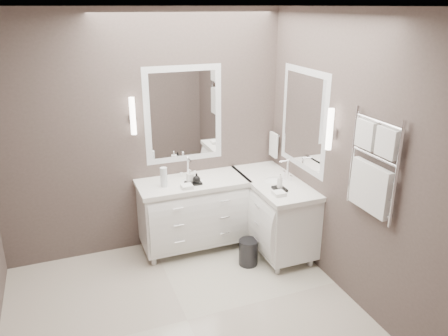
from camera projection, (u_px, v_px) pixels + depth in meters
name	position (u px, v px, depth m)	size (l,w,h in m)	color
floor	(187.00, 320.00, 4.00)	(3.20, 3.00, 0.01)	beige
ceiling	(176.00, 5.00, 3.05)	(3.20, 3.00, 0.01)	white
wall_back	(145.00, 135.00, 4.84)	(3.20, 0.01, 2.70)	#4D413E
wall_front	(265.00, 291.00, 2.21)	(3.20, 0.01, 2.70)	#4D413E
wall_right	(348.00, 160.00, 4.07)	(0.01, 3.00, 2.70)	#4D413E
vanity_back	(193.00, 210.00, 5.05)	(1.24, 0.59, 0.97)	white
vanity_right	(273.00, 209.00, 5.06)	(0.59, 1.24, 0.97)	white
mirror_back	(184.00, 115.00, 4.91)	(0.90, 0.02, 1.10)	white
mirror_right	(304.00, 120.00, 4.69)	(0.02, 0.90, 1.10)	white
sconce_back	(133.00, 117.00, 4.64)	(0.06, 0.06, 0.40)	white
sconce_right	(330.00, 130.00, 4.15)	(0.06, 0.06, 0.40)	white
towel_bar_corner	(274.00, 144.00, 5.31)	(0.03, 0.22, 0.30)	white
towel_ladder	(372.00, 171.00, 3.68)	(0.06, 0.58, 0.90)	white
waste_bin	(248.00, 252.00, 4.82)	(0.21, 0.21, 0.29)	black
amenity_tray_back	(193.00, 183.00, 4.82)	(0.17, 0.13, 0.03)	black
amenity_tray_right	(280.00, 189.00, 4.67)	(0.12, 0.16, 0.02)	black
water_bottle	(164.00, 177.00, 4.73)	(0.08, 0.08, 0.22)	silver
soap_bottle_a	(190.00, 176.00, 4.80)	(0.06, 0.06, 0.14)	white
soap_bottle_b	(197.00, 178.00, 4.78)	(0.08, 0.08, 0.11)	black
soap_bottle_c	(280.00, 181.00, 4.63)	(0.06, 0.06, 0.17)	white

